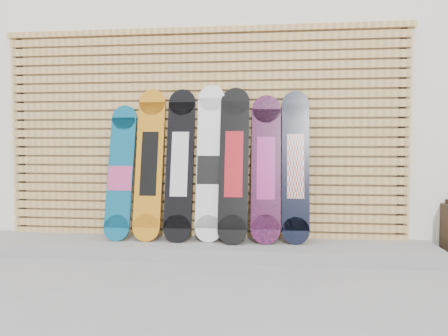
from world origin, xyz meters
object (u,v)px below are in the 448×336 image
at_px(snowboard_3, 210,163).
at_px(snowboard_5, 266,168).
at_px(snowboard_0, 120,173).
at_px(snowboard_1, 149,164).
at_px(snowboard_4, 234,164).
at_px(snowboard_6, 296,166).
at_px(snowboard_2, 180,164).

height_order(snowboard_3, snowboard_5, snowboard_3).
bearing_deg(snowboard_0, snowboard_3, 1.63).
distance_m(snowboard_1, snowboard_5, 1.18).
bearing_deg(snowboard_5, snowboard_3, 178.40).
xyz_separation_m(snowboard_0, snowboard_4, (1.17, -0.02, 0.09)).
bearing_deg(snowboard_0, snowboard_4, -0.88).
xyz_separation_m(snowboard_1, snowboard_6, (1.47, 0.01, -0.02)).
height_order(snowboard_0, snowboard_6, snowboard_6).
height_order(snowboard_0, snowboard_1, snowboard_1).
xyz_separation_m(snowboard_0, snowboard_3, (0.92, 0.03, 0.10)).
height_order(snowboard_0, snowboard_4, snowboard_4).
height_order(snowboard_5, snowboard_6, snowboard_6).
xyz_separation_m(snowboard_3, snowboard_4, (0.24, -0.04, -0.00)).
height_order(snowboard_2, snowboard_6, snowboard_2).
xyz_separation_m(snowboard_1, snowboard_2, (0.32, -0.01, -0.00)).
distance_m(snowboard_0, snowboard_6, 1.78).
xyz_separation_m(snowboard_4, snowboard_6, (0.61, 0.04, -0.02)).
bearing_deg(snowboard_6, snowboard_5, -177.65).
bearing_deg(snowboard_4, snowboard_3, 169.75).
bearing_deg(snowboard_5, snowboard_1, -179.91).
bearing_deg(snowboard_1, snowboard_0, -178.36).
xyz_separation_m(snowboard_1, snowboard_5, (1.18, 0.00, -0.04)).
bearing_deg(snowboard_5, snowboard_4, -174.84).
distance_m(snowboard_0, snowboard_1, 0.32).
distance_m(snowboard_0, snowboard_4, 1.17).
relative_size(snowboard_2, snowboard_3, 0.98).
bearing_deg(snowboard_1, snowboard_2, -1.28).
height_order(snowboard_0, snowboard_2, snowboard_2).
bearing_deg(snowboard_4, snowboard_5, 5.16).
height_order(snowboard_2, snowboard_5, snowboard_2).
relative_size(snowboard_0, snowboard_3, 0.88).
xyz_separation_m(snowboard_2, snowboard_4, (0.55, -0.02, 0.00)).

